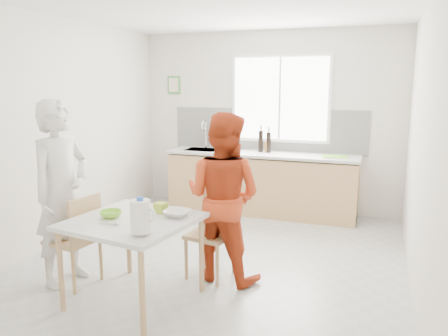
# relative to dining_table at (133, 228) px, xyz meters

# --- Properties ---
(ground) EXTENTS (4.50, 4.50, 0.00)m
(ground) POSITION_rel_dining_table_xyz_m (0.36, 1.07, -0.68)
(ground) COLOR #B7B7B2
(ground) RESTS_ON ground
(room_shell) EXTENTS (4.50, 4.50, 4.50)m
(room_shell) POSITION_rel_dining_table_xyz_m (0.36, 1.07, 0.96)
(room_shell) COLOR silver
(room_shell) RESTS_ON ground
(window) EXTENTS (1.50, 0.06, 1.30)m
(window) POSITION_rel_dining_table_xyz_m (0.56, 3.30, 1.02)
(window) COLOR white
(window) RESTS_ON room_shell
(backsplash) EXTENTS (3.00, 0.02, 0.65)m
(backsplash) POSITION_rel_dining_table_xyz_m (0.36, 3.31, 0.54)
(backsplash) COLOR white
(backsplash) RESTS_ON room_shell
(picture_frame) EXTENTS (0.22, 0.03, 0.28)m
(picture_frame) POSITION_rel_dining_table_xyz_m (-1.19, 3.30, 1.22)
(picture_frame) COLOR #489142
(picture_frame) RESTS_ON room_shell
(kitchen_counter) EXTENTS (2.84, 0.64, 1.37)m
(kitchen_counter) POSITION_rel_dining_table_xyz_m (0.35, 3.02, -0.27)
(kitchen_counter) COLOR tan
(kitchen_counter) RESTS_ON ground
(dining_table) EXTENTS (1.12, 1.12, 0.76)m
(dining_table) POSITION_rel_dining_table_xyz_m (0.00, 0.00, 0.00)
(dining_table) COLOR silver
(dining_table) RESTS_ON ground
(chair_left) EXTENTS (0.47, 0.47, 0.89)m
(chair_left) POSITION_rel_dining_table_xyz_m (-0.68, 0.10, -0.19)
(chair_left) COLOR tan
(chair_left) RESTS_ON ground
(chair_far) EXTENTS (0.47, 0.47, 0.89)m
(chair_far) POSITION_rel_dining_table_xyz_m (0.46, 0.76, -0.19)
(chair_far) COLOR tan
(chair_far) RESTS_ON ground
(person_white) EXTENTS (0.52, 0.71, 1.79)m
(person_white) POSITION_rel_dining_table_xyz_m (-0.84, 0.12, 0.21)
(person_white) COLOR silver
(person_white) RESTS_ON ground
(person_red) EXTENTS (0.89, 0.74, 1.66)m
(person_red) POSITION_rel_dining_table_xyz_m (0.58, 0.73, 0.15)
(person_red) COLOR #BB3817
(person_red) RESTS_ON ground
(bowl_green) EXTENTS (0.22, 0.22, 0.06)m
(bowl_green) POSITION_rel_dining_table_xyz_m (-0.21, -0.02, 0.11)
(bowl_green) COLOR #84D130
(bowl_green) RESTS_ON dining_table
(bowl_white) EXTENTS (0.26, 0.26, 0.06)m
(bowl_white) POSITION_rel_dining_table_xyz_m (0.33, 0.20, 0.11)
(bowl_white) COLOR silver
(bowl_white) RESTS_ON dining_table
(milk_jug) EXTENTS (0.22, 0.16, 0.28)m
(milk_jug) POSITION_rel_dining_table_xyz_m (0.28, -0.32, 0.23)
(milk_jug) COLOR white
(milk_jug) RESTS_ON dining_table
(green_box) EXTENTS (0.11, 0.11, 0.09)m
(green_box) POSITION_rel_dining_table_xyz_m (0.14, 0.26, 0.12)
(green_box) COLOR #96B62A
(green_box) RESTS_ON dining_table
(spoon) EXTENTS (0.16, 0.04, 0.01)m
(spoon) POSITION_rel_dining_table_xyz_m (-0.11, -0.21, 0.09)
(spoon) COLOR #A5A5AA
(spoon) RESTS_ON dining_table
(cutting_board) EXTENTS (0.40, 0.32, 0.01)m
(cutting_board) POSITION_rel_dining_table_xyz_m (1.42, 2.99, 0.24)
(cutting_board) COLOR #77CC2F
(cutting_board) RESTS_ON kitchen_counter
(wine_bottle_a) EXTENTS (0.07, 0.07, 0.32)m
(wine_bottle_a) POSITION_rel_dining_table_xyz_m (0.32, 3.10, 0.40)
(wine_bottle_a) COLOR black
(wine_bottle_a) RESTS_ON kitchen_counter
(wine_bottle_b) EXTENTS (0.07, 0.07, 0.30)m
(wine_bottle_b) POSITION_rel_dining_table_xyz_m (0.45, 3.07, 0.39)
(wine_bottle_b) COLOR black
(wine_bottle_b) RESTS_ON kitchen_counter
(jar_amber) EXTENTS (0.06, 0.06, 0.16)m
(jar_amber) POSITION_rel_dining_table_xyz_m (0.42, 3.07, 0.32)
(jar_amber) COLOR #966020
(jar_amber) RESTS_ON kitchen_counter
(soap_bottle) EXTENTS (0.09, 0.10, 0.18)m
(soap_bottle) POSITION_rel_dining_table_xyz_m (-0.17, 3.08, 0.33)
(soap_bottle) COLOR #999999
(soap_bottle) RESTS_ON kitchen_counter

